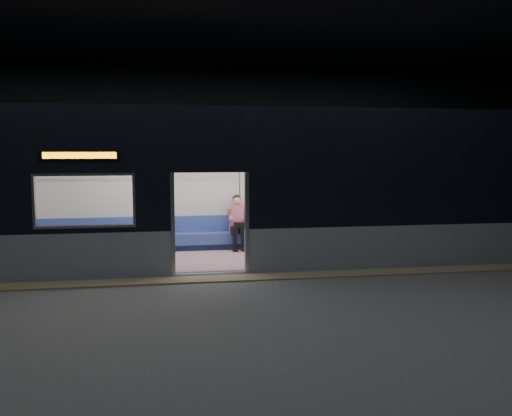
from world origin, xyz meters
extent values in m
cube|color=#47494C|center=(0.00, 0.00, -0.01)|extent=(24.00, 14.00, 0.01)
cube|color=black|center=(0.00, 0.00, 4.98)|extent=(24.00, 14.00, 0.04)
cube|color=black|center=(0.00, 6.98, 2.50)|extent=(24.00, 0.04, 5.00)
cube|color=black|center=(0.00, -6.98, 2.50)|extent=(24.00, 0.04, 5.00)
cube|color=#8C7F59|center=(0.00, 0.55, 0.01)|extent=(22.80, 0.50, 0.03)
cube|color=gray|center=(4.85, 1.06, 0.45)|extent=(8.30, 0.12, 0.90)
cube|color=black|center=(4.85, 1.06, 2.05)|extent=(8.30, 0.12, 2.30)
cube|color=black|center=(0.00, 1.06, 2.62)|extent=(1.40, 0.12, 1.15)
cube|color=#B7BABC|center=(-0.74, 1.06, 1.02)|extent=(0.08, 0.14, 2.05)
cube|color=#B7BABC|center=(0.74, 1.06, 1.02)|extent=(0.08, 0.14, 2.05)
cube|color=black|center=(-2.45, 0.98, 2.39)|extent=(1.50, 0.04, 0.18)
cube|color=orange|center=(-2.45, 0.97, 2.39)|extent=(1.34, 0.03, 0.12)
cube|color=#BBB9AB|center=(0.00, 3.94, 1.60)|extent=(18.00, 0.12, 3.20)
cube|color=black|center=(0.00, 2.50, 3.28)|extent=(18.00, 3.00, 0.15)
cube|color=#876269|center=(0.00, 2.50, 0.02)|extent=(17.76, 2.76, 0.04)
cube|color=#BBB9AB|center=(0.00, 2.50, 2.35)|extent=(17.76, 2.76, 0.10)
cube|color=#2F4C88|center=(0.00, 3.62, 0.24)|extent=(11.00, 0.48, 0.41)
cube|color=#2F4C88|center=(0.00, 3.81, 0.65)|extent=(11.00, 0.10, 0.40)
cube|color=#815E61|center=(-3.30, 1.41, 0.24)|extent=(4.40, 0.48, 0.41)
cube|color=#815E61|center=(3.30, 1.41, 0.24)|extent=(4.40, 0.48, 0.41)
cylinder|color=silver|center=(-0.95, 1.37, 1.17)|extent=(0.04, 0.04, 2.26)
cylinder|color=silver|center=(-0.95, 3.63, 1.17)|extent=(0.04, 0.04, 2.26)
cylinder|color=silver|center=(0.95, 1.37, 1.17)|extent=(0.04, 0.04, 2.26)
cylinder|color=silver|center=(0.95, 3.63, 1.17)|extent=(0.04, 0.04, 2.26)
cylinder|color=silver|center=(0.00, 3.58, 1.95)|extent=(11.00, 0.03, 0.03)
cube|color=black|center=(0.77, 3.40, 0.53)|extent=(0.16, 0.45, 0.15)
cube|color=black|center=(0.97, 3.40, 0.53)|extent=(0.16, 0.45, 0.15)
cylinder|color=black|center=(0.77, 3.20, 0.26)|extent=(0.11, 0.11, 0.43)
cylinder|color=black|center=(0.97, 3.20, 0.26)|extent=(0.11, 0.11, 0.43)
cube|color=#CC6482|center=(0.87, 3.59, 0.55)|extent=(0.38, 0.21, 0.19)
cylinder|color=#CC6482|center=(0.87, 3.62, 0.88)|extent=(0.41, 0.41, 0.50)
sphere|color=tan|center=(0.87, 3.60, 1.24)|extent=(0.20, 0.20, 0.20)
sphere|color=black|center=(0.87, 3.64, 1.27)|extent=(0.21, 0.21, 0.21)
cube|color=black|center=(0.89, 3.33, 0.67)|extent=(0.30, 0.28, 0.12)
cube|color=white|center=(2.45, 3.85, 1.47)|extent=(0.98, 0.03, 0.64)
camera|label=1|loc=(-0.87, -9.66, 2.50)|focal=38.00mm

